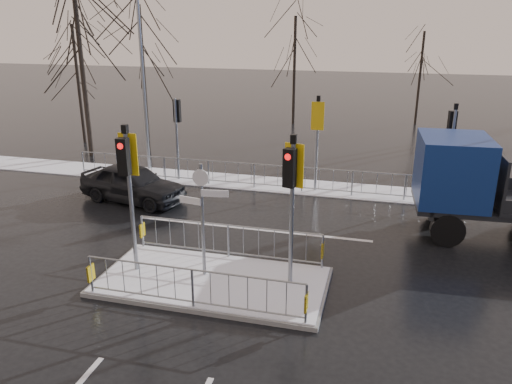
% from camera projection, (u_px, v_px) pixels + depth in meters
% --- Properties ---
extents(ground, '(120.00, 120.00, 0.00)m').
position_uv_depth(ground, '(213.00, 284.00, 13.20)').
color(ground, black).
rests_on(ground, ground).
extents(snow_verge, '(30.00, 2.00, 0.04)m').
position_uv_depth(snow_verge, '(281.00, 185.00, 21.06)').
color(snow_verge, white).
rests_on(snow_verge, ground).
extents(lane_markings, '(8.00, 11.38, 0.01)m').
position_uv_depth(lane_markings, '(209.00, 290.00, 12.89)').
color(lane_markings, silver).
rests_on(lane_markings, ground).
extents(traffic_island, '(6.00, 3.04, 4.15)m').
position_uv_depth(traffic_island, '(212.00, 270.00, 13.09)').
color(traffic_island, '#61615D').
rests_on(traffic_island, ground).
extents(far_kerb_fixtures, '(18.00, 0.65, 3.83)m').
position_uv_depth(far_kerb_fixtures, '(286.00, 166.00, 20.20)').
color(far_kerb_fixtures, gray).
rests_on(far_kerb_fixtures, ground).
extents(car_far_lane, '(4.47, 2.49, 1.44)m').
position_uv_depth(car_far_lane, '(133.00, 183.00, 19.04)').
color(car_far_lane, black).
rests_on(car_far_lane, ground).
extents(flatbed_truck, '(7.00, 2.83, 3.19)m').
position_uv_depth(flatbed_truck, '(483.00, 185.00, 15.69)').
color(flatbed_truck, black).
rests_on(flatbed_truck, ground).
extents(tree_near_a, '(4.75, 4.75, 8.97)m').
position_uv_depth(tree_near_a, '(78.00, 31.00, 23.80)').
color(tree_near_a, black).
rests_on(tree_near_a, ground).
extents(tree_near_b, '(4.00, 4.00, 7.55)m').
position_uv_depth(tree_near_b, '(142.00, 51.00, 24.88)').
color(tree_near_b, black).
rests_on(tree_near_b, ground).
extents(tree_near_c, '(3.50, 3.50, 6.61)m').
position_uv_depth(tree_near_c, '(76.00, 61.00, 27.09)').
color(tree_near_c, black).
rests_on(tree_near_c, ground).
extents(tree_far_a, '(3.75, 3.75, 7.08)m').
position_uv_depth(tree_far_a, '(295.00, 50.00, 32.23)').
color(tree_far_a, black).
rests_on(tree_far_a, ground).
extents(tree_far_b, '(3.25, 3.25, 6.14)m').
position_uv_depth(tree_far_b, '(422.00, 60.00, 32.35)').
color(tree_far_b, black).
rests_on(tree_far_b, ground).
extents(street_lamp_left, '(1.25, 0.18, 8.20)m').
position_uv_depth(street_lamp_left, '(144.00, 71.00, 21.97)').
color(street_lamp_left, gray).
rests_on(street_lamp_left, ground).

